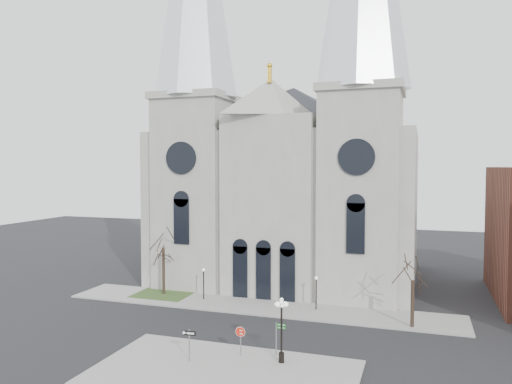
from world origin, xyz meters
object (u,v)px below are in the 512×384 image
(one_way_sign, at_px, (189,340))
(globe_lamp, at_px, (281,322))
(street_name_sign, at_px, (277,336))
(stop_sign, at_px, (241,335))

(one_way_sign, bearing_deg, globe_lamp, 11.82)
(street_name_sign, bearing_deg, globe_lamp, -66.66)
(stop_sign, relative_size, globe_lamp, 0.47)
(stop_sign, xyz_separation_m, street_name_sign, (2.52, 1.04, -0.15))
(one_way_sign, bearing_deg, street_name_sign, 24.96)
(street_name_sign, bearing_deg, one_way_sign, -154.55)
(stop_sign, bearing_deg, one_way_sign, -124.79)
(stop_sign, distance_m, street_name_sign, 2.73)
(globe_lamp, xyz_separation_m, street_name_sign, (-0.68, 1.34, -1.50))
(one_way_sign, xyz_separation_m, street_name_sign, (5.66, 3.16, -0.12))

